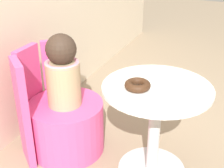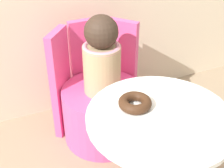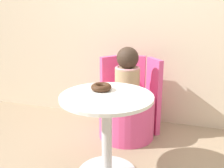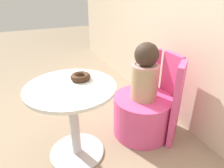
% 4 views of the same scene
% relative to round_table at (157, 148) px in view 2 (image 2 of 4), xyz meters
% --- Properties ---
extents(round_table, '(0.67, 0.67, 0.65)m').
position_rel_round_table_xyz_m(round_table, '(0.00, 0.00, 0.00)').
color(round_table, silver).
rests_on(round_table, ground_plane).
extents(tub_chair, '(0.54, 0.54, 0.39)m').
position_rel_round_table_xyz_m(tub_chair, '(-0.02, 0.66, -0.25)').
color(tub_chair, '#E54C8C').
rests_on(tub_chair, ground_plane).
extents(booth_backrest, '(0.64, 0.23, 0.77)m').
position_rel_round_table_xyz_m(booth_backrest, '(-0.02, 0.88, -0.06)').
color(booth_backrest, '#E54C8C').
rests_on(booth_backrest, ground_plane).
extents(child_figure, '(0.24, 0.24, 0.51)m').
position_rel_round_table_xyz_m(child_figure, '(-0.02, 0.66, 0.18)').
color(child_figure, tan).
rests_on(child_figure, tub_chair).
extents(donut, '(0.16, 0.16, 0.05)m').
position_rel_round_table_xyz_m(donut, '(-0.08, 0.10, 0.22)').
color(donut, '#3D2314').
rests_on(donut, round_table).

